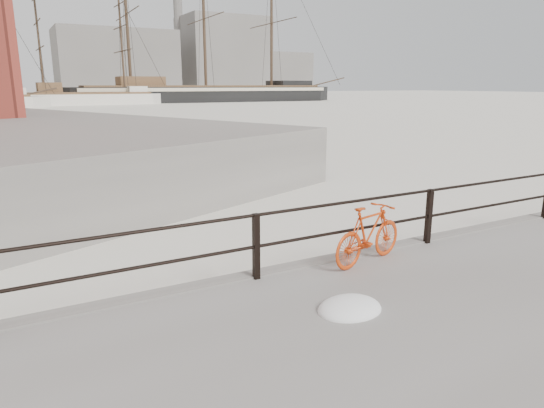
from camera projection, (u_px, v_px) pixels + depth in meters
name	position (u px, v px, depth m)	size (l,w,h in m)	color
ground	(535.00, 232.00, 10.71)	(400.00, 400.00, 0.00)	white
bicycle	(369.00, 234.00, 7.77)	(1.60, 0.24, 0.97)	red
barque_black	(207.00, 102.00, 91.47)	(60.61, 19.84, 34.26)	black
schooner_mid	(87.00, 105.00, 78.02)	(26.99, 11.42, 19.58)	beige
industrial_west	(117.00, 63.00, 137.05)	(32.00, 18.00, 18.00)	gray
industrial_mid	(224.00, 57.00, 156.93)	(26.00, 20.00, 24.00)	gray
industrial_east	(278.00, 74.00, 173.13)	(20.00, 16.00, 14.00)	gray
smokestack	(179.00, 23.00, 152.72)	(2.80, 2.80, 44.00)	gray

